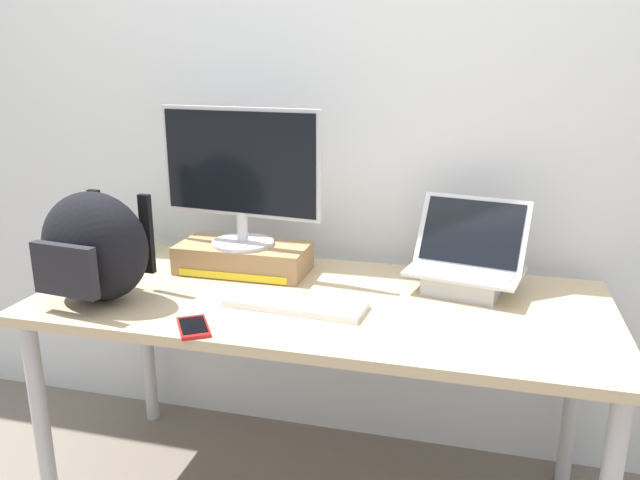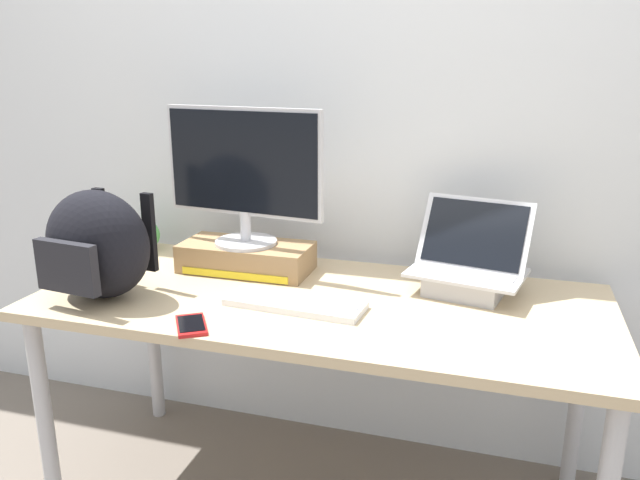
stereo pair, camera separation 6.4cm
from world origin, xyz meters
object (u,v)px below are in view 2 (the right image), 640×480
Objects in this scene: external_keyboard at (295,303)px; messenger_backpack at (97,245)px; open_laptop at (467,273)px; coffee_mug at (126,255)px; toner_box_yellow at (246,257)px; cell_phone at (191,325)px; desktop_monitor at (243,172)px; plush_toy at (145,235)px.

external_keyboard is 0.61m from messenger_backpack.
coffee_mug is (-1.14, -0.09, -0.02)m from open_laptop.
toner_box_yellow is 0.48m from cell_phone.
desktop_monitor reaches higher than external_keyboard.
messenger_backpack is at bearing -149.44° from open_laptop.
open_laptop is 1.03× the size of messenger_backpack.
messenger_backpack reaches higher than external_keyboard.
coffee_mug is (-0.41, -0.09, -0.29)m from desktop_monitor.
desktop_monitor is 0.51m from messenger_backpack.
desktop_monitor is 0.55m from plush_toy.
open_laptop reaches higher than toner_box_yellow.
external_keyboard is 3.69× the size of plush_toy.
open_laptop is at bearing 2.60° from cell_phone.
external_keyboard is (0.26, -0.26, -0.32)m from desktop_monitor.
cell_phone is at bearing -84.69° from toner_box_yellow.
cell_phone is (0.46, -0.39, -0.04)m from coffee_mug.
coffee_mug is 0.21m from plush_toy.
desktop_monitor is at bearing 54.54° from messenger_backpack.
cell_phone is 1.40× the size of plush_toy.
messenger_backpack is (-1.05, -0.36, 0.10)m from open_laptop.
plush_toy reaches higher than toner_box_yellow.
desktop_monitor is at bearing -167.78° from open_laptop.
external_keyboard is at bearing -138.52° from open_laptop.
toner_box_yellow is 1.05× the size of external_keyboard.
desktop_monitor is at bearing 139.52° from external_keyboard.
external_keyboard is 1.13× the size of messenger_backpack.
open_laptop reaches higher than external_keyboard.
toner_box_yellow is 1.16× the size of open_laptop.
cell_phone is (0.37, -0.12, -0.16)m from messenger_backpack.
open_laptop is 1.20m from plush_toy.
coffee_mug is 1.13× the size of plush_toy.
plush_toy is at bearing 113.63° from messenger_backpack.
toner_box_yellow is 3.44× the size of coffee_mug.
open_laptop is (0.73, 0.01, -0.28)m from desktop_monitor.
open_laptop is 0.54m from external_keyboard.
plush_toy is (-0.73, 0.38, 0.05)m from external_keyboard.
desktop_monitor reaches higher than toner_box_yellow.
external_keyboard is 0.70m from coffee_mug.
toner_box_yellow is 0.49m from messenger_backpack.
external_keyboard is at bearing -44.79° from toner_box_yellow.
open_laptop is at bearing 7.16° from desktop_monitor.
desktop_monitor reaches higher than plush_toy.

